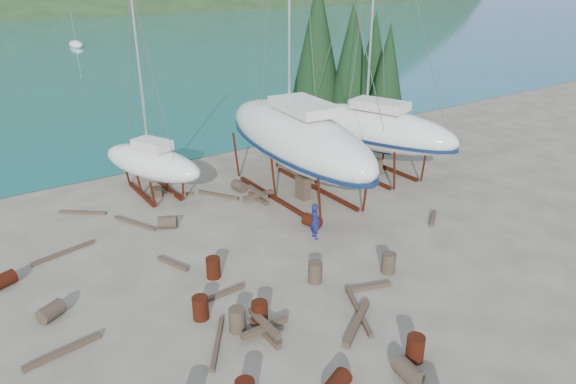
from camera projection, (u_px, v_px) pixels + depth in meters
ground at (310, 261)px, 22.01m from camera, size 600.00×600.00×0.00m
far_house_right at (54, 1)px, 180.48m from camera, size 6.60×5.60×5.60m
cypress_near_right at (352, 62)px, 35.39m from camera, size 3.60×3.60×10.00m
cypress_mid_right at (387, 77)px, 35.00m from camera, size 3.06×3.06×8.50m
cypress_back_left at (317, 48)px, 35.78m from camera, size 4.14×4.14×11.50m
cypress_far_right at (373, 65)px, 37.94m from camera, size 3.24×3.24×9.00m
moored_boat_mid at (76, 45)px, 87.68m from camera, size 2.00×5.00×6.05m
large_sailboat_near at (296, 136)px, 27.38m from camera, size 5.22×13.71×21.07m
large_sailboat_far at (372, 128)px, 31.05m from camera, size 6.35×11.33×17.22m
small_sailboat_shore at (152, 162)px, 28.23m from camera, size 4.63×7.28×11.15m
worker at (315, 222)px, 23.65m from camera, size 0.46×0.65×1.70m
drum_1 at (408, 372)px, 15.48m from camera, size 0.68×0.94×0.58m
drum_2 at (3, 280)px, 20.12m from camera, size 1.04×0.88×0.58m
drum_5 at (315, 272)px, 20.38m from camera, size 0.58×0.58×0.88m
drum_6 at (312, 221)px, 24.96m from camera, size 0.81×1.01×0.58m
drum_7 at (415, 348)px, 16.22m from camera, size 0.58×0.58×0.88m
drum_8 at (200, 308)px, 18.19m from camera, size 0.58×0.58×0.88m
drum_9 at (168, 222)px, 24.85m from camera, size 1.05×0.95×0.58m
drum_11 at (239, 186)px, 29.11m from camera, size 0.64×0.92×0.58m
drum_12 at (337, 384)px, 15.00m from camera, size 1.04×0.88×0.58m
drum_13 at (260, 313)px, 17.92m from camera, size 0.58×0.58×0.88m
drum_14 at (213, 268)px, 20.70m from camera, size 0.58×0.58×0.88m
drum_15 at (51, 311)px, 18.25m from camera, size 1.05×0.94×0.58m
drum_16 at (237, 320)px, 17.57m from camera, size 0.58×0.58×0.88m
drum_17 at (389, 263)px, 21.03m from camera, size 0.58×0.58×0.88m
timber_0 at (83, 212)px, 26.37m from camera, size 2.00×1.66×0.14m
timber_1 at (433, 218)px, 25.71m from camera, size 1.45×1.13×0.19m
timber_3 at (217, 343)px, 17.02m from camera, size 1.62×2.27×0.15m
timber_4 at (173, 263)px, 21.69m from camera, size 0.77×1.67×0.17m
timber_5 at (358, 310)px, 18.66m from camera, size 1.40×2.79×0.16m
timber_7 at (370, 287)px, 20.06m from camera, size 1.70×0.74×0.17m
timber_9 at (170, 195)px, 28.51m from camera, size 2.35×1.27×0.15m
timber_10 at (218, 195)px, 28.43m from camera, size 1.45×2.25×0.16m
timber_12 at (222, 294)px, 19.60m from camera, size 1.96×0.22×0.17m
timber_14 at (63, 351)px, 16.60m from camera, size 2.51×0.54×0.18m
timber_15 at (135, 223)px, 25.24m from camera, size 1.27×2.53×0.15m
timber_16 at (357, 323)px, 17.93m from camera, size 2.34×1.60×0.23m
timber_17 at (63, 253)px, 22.53m from camera, size 2.74×0.77×0.16m
timber_pile_fore at (264, 328)px, 17.39m from camera, size 1.80×1.80×0.60m
timber_pile_aft at (258, 195)px, 27.89m from camera, size 1.80×1.80×0.60m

